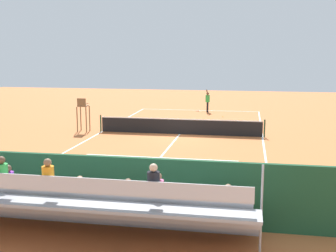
{
  "coord_description": "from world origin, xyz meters",
  "views": [
    {
      "loc": [
        -4.09,
        26.09,
        5.12
      ],
      "look_at": [
        0.0,
        4.0,
        1.2
      ],
      "focal_mm": 46.6,
      "sensor_mm": 36.0,
      "label": 1
    }
  ],
  "objects_px": {
    "tennis_ball_near": "(223,117)",
    "umpire_chair": "(83,111)",
    "tennis_net": "(180,126)",
    "bleacher_stand": "(92,205)",
    "tennis_racket": "(200,111)",
    "courtside_bench": "(205,200)",
    "equipment_bag": "(154,210)",
    "tennis_player": "(208,100)"
  },
  "relations": [
    {
      "from": "tennis_net",
      "to": "courtside_bench",
      "type": "relative_size",
      "value": 5.72
    },
    {
      "from": "tennis_ball_near",
      "to": "bleacher_stand",
      "type": "bearing_deg",
      "value": 84.5
    },
    {
      "from": "tennis_ball_near",
      "to": "umpire_chair",
      "type": "bearing_deg",
      "value": 42.75
    },
    {
      "from": "equipment_bag",
      "to": "tennis_player",
      "type": "relative_size",
      "value": 0.47
    },
    {
      "from": "umpire_chair",
      "to": "tennis_player",
      "type": "height_order",
      "value": "umpire_chair"
    },
    {
      "from": "courtside_bench",
      "to": "tennis_player",
      "type": "distance_m",
      "value": 23.38
    },
    {
      "from": "bleacher_stand",
      "to": "equipment_bag",
      "type": "bearing_deg",
      "value": -123.93
    },
    {
      "from": "courtside_bench",
      "to": "tennis_racket",
      "type": "xyz_separation_m",
      "value": [
        2.73,
        -23.61,
        -0.54
      ]
    },
    {
      "from": "tennis_net",
      "to": "tennis_player",
      "type": "distance_m",
      "value": 10.05
    },
    {
      "from": "umpire_chair",
      "to": "equipment_bag",
      "type": "xyz_separation_m",
      "value": [
        -7.49,
        13.21,
        -1.13
      ]
    },
    {
      "from": "tennis_net",
      "to": "umpire_chair",
      "type": "distance_m",
      "value": 6.26
    },
    {
      "from": "bleacher_stand",
      "to": "umpire_chair",
      "type": "height_order",
      "value": "bleacher_stand"
    },
    {
      "from": "bleacher_stand",
      "to": "tennis_player",
      "type": "distance_m",
      "value": 25.37
    },
    {
      "from": "tennis_ball_near",
      "to": "equipment_bag",
      "type": "bearing_deg",
      "value": 87.56
    },
    {
      "from": "courtside_bench",
      "to": "tennis_racket",
      "type": "height_order",
      "value": "courtside_bench"
    },
    {
      "from": "tennis_player",
      "to": "equipment_bag",
      "type": "bearing_deg",
      "value": 91.29
    },
    {
      "from": "tennis_net",
      "to": "tennis_ball_near",
      "type": "relative_size",
      "value": 156.06
    },
    {
      "from": "tennis_racket",
      "to": "tennis_net",
      "type": "bearing_deg",
      "value": 89.21
    },
    {
      "from": "tennis_player",
      "to": "umpire_chair",
      "type": "bearing_deg",
      "value": 55.66
    },
    {
      "from": "equipment_bag",
      "to": "tennis_racket",
      "type": "relative_size",
      "value": 1.56
    },
    {
      "from": "bleacher_stand",
      "to": "tennis_player",
      "type": "height_order",
      "value": "bleacher_stand"
    },
    {
      "from": "equipment_bag",
      "to": "bleacher_stand",
      "type": "bearing_deg",
      "value": 56.07
    },
    {
      "from": "tennis_net",
      "to": "courtside_bench",
      "type": "bearing_deg",
      "value": 102.23
    },
    {
      "from": "tennis_net",
      "to": "equipment_bag",
      "type": "relative_size",
      "value": 11.44
    },
    {
      "from": "equipment_bag",
      "to": "tennis_player",
      "type": "height_order",
      "value": "tennis_player"
    },
    {
      "from": "bleacher_stand",
      "to": "tennis_ball_near",
      "type": "distance_m",
      "value": 23.04
    },
    {
      "from": "tennis_net",
      "to": "bleacher_stand",
      "type": "bearing_deg",
      "value": 89.93
    },
    {
      "from": "bleacher_stand",
      "to": "courtside_bench",
      "type": "height_order",
      "value": "bleacher_stand"
    },
    {
      "from": "tennis_player",
      "to": "tennis_racket",
      "type": "xyz_separation_m",
      "value": [
        0.62,
        -0.34,
        -1.0
      ]
    },
    {
      "from": "umpire_chair",
      "to": "tennis_player",
      "type": "xyz_separation_m",
      "value": [
        -6.97,
        -10.19,
        -0.3
      ]
    },
    {
      "from": "umpire_chair",
      "to": "courtside_bench",
      "type": "height_order",
      "value": "umpire_chair"
    },
    {
      "from": "equipment_bag",
      "to": "tennis_racket",
      "type": "distance_m",
      "value": 23.77
    },
    {
      "from": "courtside_bench",
      "to": "tennis_player",
      "type": "xyz_separation_m",
      "value": [
        2.11,
        -23.28,
        0.46
      ]
    },
    {
      "from": "bleacher_stand",
      "to": "tennis_racket",
      "type": "bearing_deg",
      "value": -90.36
    },
    {
      "from": "tennis_net",
      "to": "tennis_racket",
      "type": "xyz_separation_m",
      "value": [
        -0.14,
        -10.34,
        -0.49
      ]
    },
    {
      "from": "equipment_bag",
      "to": "tennis_player",
      "type": "bearing_deg",
      "value": -88.71
    },
    {
      "from": "umpire_chair",
      "to": "tennis_racket",
      "type": "height_order",
      "value": "umpire_chair"
    },
    {
      "from": "tennis_player",
      "to": "tennis_ball_near",
      "type": "bearing_deg",
      "value": 120.24
    },
    {
      "from": "bleacher_stand",
      "to": "equipment_bag",
      "type": "xyz_separation_m",
      "value": [
        -1.31,
        -1.95,
        -0.78
      ]
    },
    {
      "from": "tennis_player",
      "to": "tennis_racket",
      "type": "distance_m",
      "value": 1.23
    },
    {
      "from": "umpire_chair",
      "to": "courtside_bench",
      "type": "bearing_deg",
      "value": 124.75
    },
    {
      "from": "courtside_bench",
      "to": "equipment_bag",
      "type": "distance_m",
      "value": 1.63
    }
  ]
}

